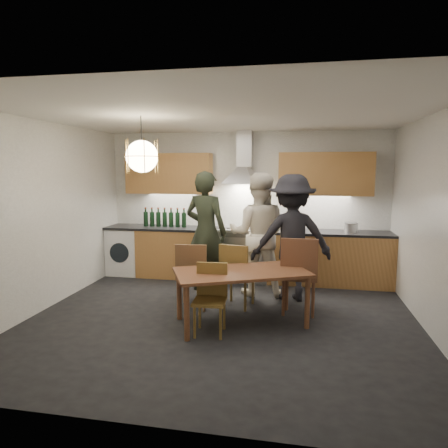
% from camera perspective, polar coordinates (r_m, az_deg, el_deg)
% --- Properties ---
extents(ground, '(5.00, 5.00, 0.00)m').
position_cam_1_polar(ground, '(5.35, -0.33, -13.44)').
color(ground, black).
rests_on(ground, ground).
extents(room_shell, '(5.02, 4.52, 2.61)m').
position_cam_1_polar(room_shell, '(4.99, -0.34, 5.14)').
color(room_shell, white).
rests_on(room_shell, ground).
extents(counter_run, '(5.00, 0.62, 0.90)m').
position_cam_1_polar(counter_run, '(7.07, 2.90, -4.34)').
color(counter_run, tan).
rests_on(counter_run, ground).
extents(range_stove, '(0.90, 0.60, 0.92)m').
position_cam_1_polar(range_stove, '(7.07, 2.70, -4.41)').
color(range_stove, silver).
rests_on(range_stove, ground).
extents(wall_fixtures, '(4.30, 0.54, 1.10)m').
position_cam_1_polar(wall_fixtures, '(7.02, 2.92, 7.28)').
color(wall_fixtures, tan).
rests_on(wall_fixtures, ground).
extents(pendant_lamp, '(0.43, 0.43, 0.70)m').
position_cam_1_polar(pendant_lamp, '(5.18, -11.64, 9.43)').
color(pendant_lamp, black).
rests_on(pendant_lamp, ground).
extents(dining_table, '(1.82, 1.41, 0.69)m').
position_cam_1_polar(dining_table, '(5.02, 2.52, -7.58)').
color(dining_table, brown).
rests_on(dining_table, ground).
extents(chair_back_left, '(0.46, 0.46, 0.94)m').
position_cam_1_polar(chair_back_left, '(5.56, -4.53, -6.82)').
color(chair_back_left, brown).
rests_on(chair_back_left, ground).
extents(chair_back_mid, '(0.49, 0.49, 0.92)m').
position_cam_1_polar(chair_back_mid, '(5.60, 1.71, -6.80)').
color(chair_back_mid, brown).
rests_on(chair_back_mid, ground).
extents(chair_back_right, '(0.49, 0.49, 1.06)m').
position_cam_1_polar(chair_back_right, '(5.43, 10.67, -6.56)').
color(chair_back_right, brown).
rests_on(chair_back_right, ground).
extents(chair_front, '(0.39, 0.39, 0.83)m').
position_cam_1_polar(chair_front, '(4.83, -1.91, -9.85)').
color(chair_front, brown).
rests_on(chair_front, ground).
extents(person_left, '(0.79, 0.62, 1.91)m').
position_cam_1_polar(person_left, '(6.33, -2.60, -1.12)').
color(person_left, black).
rests_on(person_left, ground).
extents(person_mid, '(0.93, 0.73, 1.89)m').
position_cam_1_polar(person_mid, '(6.19, 4.85, -1.45)').
color(person_mid, silver).
rests_on(person_mid, ground).
extents(person_right, '(1.33, 0.94, 1.87)m').
position_cam_1_polar(person_right, '(5.98, 9.64, -1.95)').
color(person_right, black).
rests_on(person_right, ground).
extents(mixing_bowl, '(0.39, 0.39, 0.07)m').
position_cam_1_polar(mixing_bowl, '(6.86, 10.16, -0.70)').
color(mixing_bowl, silver).
rests_on(mixing_bowl, counter_run).
extents(stock_pot, '(0.26, 0.26, 0.15)m').
position_cam_1_polar(stock_pot, '(6.94, 17.66, -0.53)').
color(stock_pot, '#BCBCC0').
rests_on(stock_pot, counter_run).
extents(wine_bottles, '(0.81, 0.08, 0.34)m').
position_cam_1_polar(wine_bottles, '(7.33, -8.47, 0.95)').
color(wine_bottles, black).
rests_on(wine_bottles, counter_run).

